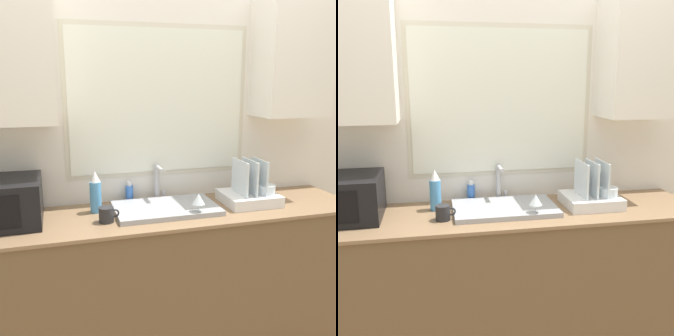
% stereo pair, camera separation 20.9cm
% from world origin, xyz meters
% --- Properties ---
extents(countertop, '(2.40, 0.60, 0.93)m').
position_xyz_m(countertop, '(0.00, 0.29, 0.46)').
color(countertop, brown).
rests_on(countertop, ground_plane).
extents(wall_back, '(6.00, 0.38, 2.60)m').
position_xyz_m(wall_back, '(0.00, 0.57, 1.41)').
color(wall_back, silver).
rests_on(wall_back, ground_plane).
extents(sink_basin, '(0.63, 0.39, 0.03)m').
position_xyz_m(sink_basin, '(-0.03, 0.30, 0.94)').
color(sink_basin, '#9EA0A5').
rests_on(sink_basin, countertop).
extents(faucet, '(0.08, 0.16, 0.25)m').
position_xyz_m(faucet, '(-0.02, 0.51, 1.07)').
color(faucet, '#B7B7BC').
rests_on(faucet, countertop).
extents(microwave, '(0.41, 0.40, 0.25)m').
position_xyz_m(microwave, '(-0.96, 0.34, 1.06)').
color(microwave, black).
rests_on(microwave, countertop).
extents(dish_rack, '(0.34, 0.31, 0.29)m').
position_xyz_m(dish_rack, '(0.54, 0.29, 0.99)').
color(dish_rack, white).
rests_on(dish_rack, countertop).
extents(spray_bottle, '(0.07, 0.07, 0.26)m').
position_xyz_m(spray_bottle, '(-0.44, 0.40, 1.05)').
color(spray_bottle, '#4C99D8').
rests_on(spray_bottle, countertop).
extents(soap_bottle, '(0.05, 0.05, 0.14)m').
position_xyz_m(soap_bottle, '(-0.21, 0.54, 0.99)').
color(soap_bottle, blue).
rests_on(soap_bottle, countertop).
extents(mug_near_sink, '(0.12, 0.08, 0.09)m').
position_xyz_m(mug_near_sink, '(-0.40, 0.20, 0.97)').
color(mug_near_sink, '#262628').
rests_on(mug_near_sink, countertop).
extents(wine_glass, '(0.08, 0.08, 0.14)m').
position_xyz_m(wine_glass, '(0.13, 0.15, 1.03)').
color(wine_glass, silver).
rests_on(wine_glass, countertop).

